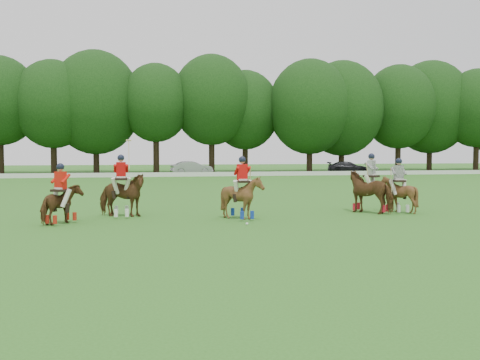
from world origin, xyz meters
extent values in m
plane|color=#306A1E|center=(0.00, 0.00, 0.00)|extent=(180.00, 180.00, 0.00)
cylinder|color=black|center=(-17.43, 48.92, 2.49)|extent=(0.70, 0.70, 4.98)
cylinder|color=black|center=(-11.63, 48.49, 2.32)|extent=(0.70, 0.70, 4.64)
ellipsoid|color=black|center=(-11.63, 48.49, 7.95)|extent=(8.80, 8.80, 10.13)
cylinder|color=black|center=(-6.99, 49.52, 2.16)|extent=(0.70, 0.70, 4.31)
ellipsoid|color=black|center=(-6.99, 49.52, 8.31)|extent=(10.67, 10.67, 12.27)
cylinder|color=black|center=(-0.04, 48.00, 2.62)|extent=(0.70, 0.70, 5.24)
ellipsoid|color=black|center=(-0.04, 48.00, 8.26)|extent=(8.06, 8.06, 9.26)
cylinder|color=black|center=(6.63, 48.24, 2.59)|extent=(0.70, 0.70, 5.19)
ellipsoid|color=black|center=(6.63, 48.24, 8.75)|extent=(9.50, 9.50, 10.92)
cylinder|color=black|center=(11.06, 49.62, 2.24)|extent=(0.70, 0.70, 4.48)
ellipsoid|color=black|center=(11.06, 49.62, 7.71)|extent=(8.60, 8.60, 9.89)
cylinder|color=black|center=(18.54, 46.82, 2.11)|extent=(0.70, 0.70, 4.21)
ellipsoid|color=black|center=(18.54, 46.82, 8.00)|extent=(10.11, 10.11, 11.63)
cylinder|color=black|center=(23.25, 48.17, 2.03)|extent=(0.70, 0.70, 4.07)
ellipsoid|color=black|center=(23.25, 48.17, 7.99)|extent=(10.46, 10.46, 12.03)
cylinder|color=black|center=(31.16, 48.38, 2.40)|extent=(0.70, 0.70, 4.79)
ellipsoid|color=black|center=(31.16, 48.38, 8.35)|extent=(9.47, 9.47, 10.89)
cylinder|color=black|center=(36.59, 49.92, 2.22)|extent=(0.70, 0.70, 4.44)
ellipsoid|color=black|center=(36.59, 49.92, 8.51)|extent=(10.84, 10.84, 12.47)
cylinder|color=black|center=(41.42, 46.74, 2.43)|extent=(0.70, 0.70, 4.86)
ellipsoid|color=black|center=(41.42, 46.74, 8.21)|extent=(8.94, 8.94, 10.28)
cube|color=white|center=(0.00, 38.00, 0.22)|extent=(120.00, 0.10, 0.44)
imported|color=#95959A|center=(3.55, 42.50, 0.74)|extent=(4.67, 2.15, 1.48)
imported|color=black|center=(21.79, 42.50, 0.69)|extent=(5.06, 2.95, 1.38)
imported|color=#4D2E14|center=(-5.24, 3.26, 0.67)|extent=(1.49, 1.73, 1.35)
cube|color=black|center=(-5.24, 3.26, 1.16)|extent=(0.68, 0.71, 0.08)
cylinder|color=tan|center=(-5.49, 3.42, 1.08)|extent=(0.14, 0.19, 1.29)
imported|color=#4D2E14|center=(-3.25, 4.91, 0.84)|extent=(1.68, 1.45, 1.67)
cube|color=black|center=(-3.25, 4.91, 1.45)|extent=(0.45, 0.57, 0.08)
cylinder|color=tan|center=(-2.95, 4.92, 2.37)|extent=(0.04, 0.77, 1.08)
imported|color=#4D2E14|center=(1.12, 3.34, 0.80)|extent=(1.43, 1.58, 1.60)
cube|color=black|center=(1.12, 3.34, 1.39)|extent=(0.49, 0.60, 0.08)
cylinder|color=tan|center=(1.42, 3.37, 1.31)|extent=(0.05, 0.21, 1.29)
imported|color=#4D2E14|center=(6.69, 4.37, 0.86)|extent=(2.05, 2.13, 1.72)
cube|color=black|center=(6.69, 4.37, 1.49)|extent=(0.70, 0.71, 0.08)
cylinder|color=tan|center=(6.47, 4.17, 1.41)|extent=(0.16, 0.18, 1.29)
imported|color=#4D2E14|center=(7.81, 4.21, 0.75)|extent=(1.37, 1.50, 1.49)
cube|color=black|center=(7.81, 4.21, 1.30)|extent=(0.51, 0.61, 0.08)
cylinder|color=tan|center=(7.52, 4.25, 1.22)|extent=(0.06, 0.21, 1.29)
sphere|color=white|center=(0.96, 1.74, 0.04)|extent=(0.09, 0.09, 0.09)
camera|label=1|loc=(-2.84, -15.81, 2.47)|focal=40.00mm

